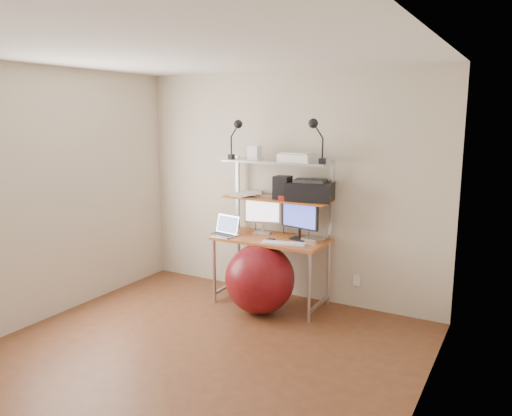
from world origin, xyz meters
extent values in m
plane|color=brown|center=(0.00, 0.00, 0.00)|extent=(3.60, 3.60, 0.00)
plane|color=white|center=(0.00, 0.00, 2.50)|extent=(3.60, 3.60, 0.00)
plane|color=beige|center=(0.00, 1.80, 1.25)|extent=(3.60, 0.00, 3.60)
plane|color=beige|center=(-1.80, 0.00, 1.25)|extent=(0.00, 3.60, 3.60)
plane|color=beige|center=(1.80, 0.00, 1.25)|extent=(0.00, 3.60, 3.60)
cube|color=#B25822|center=(0.00, 1.44, 0.72)|extent=(1.20, 0.60, 0.03)
cylinder|color=#B1B1B6|center=(-0.56, 1.18, 0.35)|extent=(0.04, 0.04, 0.71)
cylinder|color=#B1B1B6|center=(-0.56, 1.70, 0.35)|extent=(0.04, 0.04, 0.71)
cylinder|color=#B1B1B6|center=(0.56, 1.18, 0.35)|extent=(0.04, 0.04, 0.71)
cylinder|color=#B1B1B6|center=(0.56, 1.70, 0.35)|extent=(0.04, 0.04, 0.71)
cube|color=#B1B1B6|center=(-0.57, 1.70, 1.15)|extent=(0.03, 0.04, 0.84)
cube|color=#B1B1B6|center=(0.57, 1.70, 1.15)|extent=(0.03, 0.04, 0.84)
cube|color=#B25822|center=(0.00, 1.57, 1.14)|extent=(1.18, 0.34, 0.02)
cube|color=#B1B1B6|center=(0.00, 1.57, 1.54)|extent=(1.18, 0.34, 0.02)
cube|color=white|center=(0.85, 1.79, 0.30)|extent=(0.08, 0.01, 0.12)
cube|color=silver|center=(-0.17, 1.56, 0.75)|extent=(0.22, 0.19, 0.01)
cylinder|color=silver|center=(-0.17, 1.58, 0.81)|extent=(0.03, 0.03, 0.10)
cube|color=silver|center=(-0.17, 1.58, 1.01)|extent=(0.40, 0.15, 0.31)
plane|color=white|center=(-0.17, 1.56, 1.01)|extent=(0.35, 0.11, 0.37)
cube|color=black|center=(0.29, 1.51, 0.75)|extent=(0.19, 0.16, 0.01)
cylinder|color=black|center=(0.29, 1.53, 0.81)|extent=(0.03, 0.03, 0.10)
cube|color=black|center=(0.29, 1.53, 0.99)|extent=(0.45, 0.13, 0.28)
plane|color=#3C48CC|center=(0.29, 1.51, 0.99)|extent=(0.40, 0.09, 0.41)
cube|color=silver|center=(-0.50, 1.27, 0.75)|extent=(0.33, 0.26, 0.01)
cube|color=#313134|center=(-0.50, 1.27, 0.76)|extent=(0.27, 0.17, 0.00)
cube|color=silver|center=(-0.49, 1.38, 0.85)|extent=(0.31, 0.11, 0.20)
plane|color=#7192BC|center=(-0.49, 1.38, 0.85)|extent=(0.28, 0.12, 0.27)
cube|color=white|center=(0.23, 1.28, 0.75)|extent=(0.47, 0.23, 0.01)
cube|color=white|center=(0.38, 1.30, 0.75)|extent=(0.10, 0.08, 0.02)
cube|color=silver|center=(0.44, 1.53, 0.76)|extent=(0.21, 0.21, 0.03)
cube|color=black|center=(0.04, 1.34, 0.74)|extent=(0.07, 0.13, 0.01)
cube|color=black|center=(0.37, 1.60, 1.25)|extent=(0.51, 0.39, 0.19)
cube|color=#313134|center=(0.37, 1.60, 1.36)|extent=(0.35, 0.28, 0.03)
cube|color=black|center=(0.07, 1.55, 1.27)|extent=(0.17, 0.17, 0.24)
cube|color=red|center=(0.15, 1.51, 1.17)|extent=(0.19, 0.15, 0.05)
cube|color=white|center=(0.25, 1.55, 1.59)|extent=(0.39, 0.27, 0.08)
cube|color=silver|center=(0.25, 1.55, 1.64)|extent=(0.33, 0.21, 0.01)
cube|color=white|center=(-0.27, 1.55, 1.63)|extent=(0.13, 0.11, 0.15)
cube|color=#313134|center=(-0.28, 1.58, 1.60)|extent=(0.11, 0.11, 0.09)
cube|color=black|center=(-0.54, 1.52, 1.58)|extent=(0.05, 0.06, 0.05)
cylinder|color=black|center=(-0.54, 1.52, 1.70)|extent=(0.02, 0.02, 0.19)
sphere|color=black|center=(-0.44, 1.51, 1.93)|extent=(0.09, 0.09, 0.09)
cube|color=black|center=(0.54, 1.49, 1.58)|extent=(0.05, 0.07, 0.05)
cylinder|color=black|center=(0.54, 1.49, 1.70)|extent=(0.02, 0.02, 0.20)
sphere|color=black|center=(0.44, 1.48, 1.95)|extent=(0.10, 0.10, 0.10)
sphere|color=maroon|center=(0.01, 1.17, 0.36)|extent=(0.72, 0.72, 0.72)
cube|color=white|center=(-0.46, 1.59, 1.15)|extent=(0.25, 0.31, 0.00)
cube|color=white|center=(-0.38, 1.52, 1.16)|extent=(0.29, 0.33, 0.00)
cube|color=white|center=(-0.40, 1.61, 1.16)|extent=(0.28, 0.33, 0.00)
cube|color=white|center=(-0.37, 1.55, 1.17)|extent=(0.25, 0.31, 0.00)
cube|color=white|center=(-0.37, 1.57, 1.17)|extent=(0.30, 0.34, 0.00)
cube|color=white|center=(-0.34, 1.62, 1.18)|extent=(0.32, 0.35, 0.00)
camera|label=1|loc=(2.37, -3.16, 2.03)|focal=35.00mm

